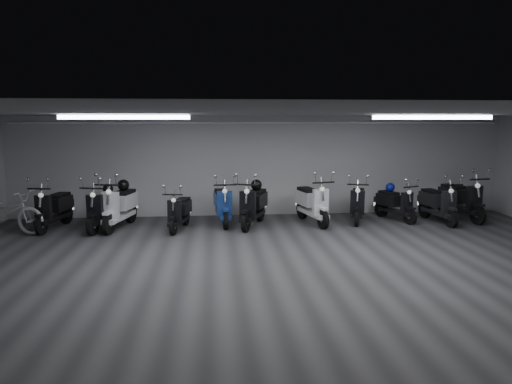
{
  "coord_description": "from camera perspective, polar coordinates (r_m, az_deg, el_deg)",
  "views": [
    {
      "loc": [
        -1.35,
        -7.86,
        2.67
      ],
      "look_at": [
        -0.4,
        2.5,
        1.05
      ],
      "focal_mm": 32.09,
      "sensor_mm": 36.0,
      "label": 1
    }
  ],
  "objects": [
    {
      "name": "floor",
      "position": [
        8.41,
        4.31,
        -9.71
      ],
      "size": [
        14.0,
        10.0,
        0.01
      ],
      "primitive_type": "cube",
      "color": "#333335",
      "rests_on": "ground"
    },
    {
      "name": "ceiling",
      "position": [
        7.98,
        4.55,
        9.8
      ],
      "size": [
        14.0,
        10.0,
        0.01
      ],
      "primitive_type": "cube",
      "color": "gray",
      "rests_on": "ground"
    },
    {
      "name": "back_wall",
      "position": [
        13.0,
        0.73,
        3.24
      ],
      "size": [
        14.0,
        0.01,
        2.8
      ],
      "primitive_type": "cube",
      "color": "#ABABAD",
      "rests_on": "ground"
    },
    {
      "name": "front_wall",
      "position": [
        3.4,
        19.07,
        -13.53
      ],
      "size": [
        14.0,
        0.01,
        2.8
      ],
      "primitive_type": "cube",
      "color": "#ABABAD",
      "rests_on": "ground"
    },
    {
      "name": "fluor_strip_left",
      "position": [
        9.01,
        -16.01,
        8.96
      ],
      "size": [
        2.4,
        0.18,
        0.08
      ],
      "primitive_type": "cube",
      "color": "white",
      "rests_on": "ceiling"
    },
    {
      "name": "fluor_strip_right",
      "position": [
        9.87,
        21.14,
        8.67
      ],
      "size": [
        2.4,
        0.18,
        0.08
      ],
      "primitive_type": "cube",
      "color": "white",
      "rests_on": "ceiling"
    },
    {
      "name": "conduit",
      "position": [
        12.85,
        0.78,
        8.62
      ],
      "size": [
        13.6,
        0.05,
        0.05
      ],
      "primitive_type": "cylinder",
      "rotation": [
        0.0,
        1.57,
        0.0
      ],
      "color": "white",
      "rests_on": "back_wall"
    },
    {
      "name": "scooter_0",
      "position": [
        12.38,
        -23.95,
        -1.15
      ],
      "size": [
        0.92,
        1.92,
        1.37
      ],
      "primitive_type": null,
      "rotation": [
        0.0,
        0.0,
        -0.17
      ],
      "color": "black",
      "rests_on": "floor"
    },
    {
      "name": "scooter_1",
      "position": [
        11.87,
        -18.44,
        -1.18
      ],
      "size": [
        1.03,
        1.96,
        1.39
      ],
      "primitive_type": null,
      "rotation": [
        0.0,
        0.0,
        -0.23
      ],
      "color": "black",
      "rests_on": "floor"
    },
    {
      "name": "scooter_2",
      "position": [
        11.87,
        -16.66,
        -0.89
      ],
      "size": [
        1.09,
        2.08,
        1.48
      ],
      "primitive_type": null,
      "rotation": [
        0.0,
        0.0,
        -0.22
      ],
      "color": "silver",
      "rests_on": "floor"
    },
    {
      "name": "scooter_3",
      "position": [
        11.39,
        -9.53,
        -1.74
      ],
      "size": [
        0.87,
        1.69,
        1.2
      ],
      "primitive_type": null,
      "rotation": [
        0.0,
        0.0,
        -0.21
      ],
      "color": "black",
      "rests_on": "floor"
    },
    {
      "name": "scooter_4",
      "position": [
        11.91,
        -4.19,
        -0.74
      ],
      "size": [
        0.78,
        1.9,
        1.38
      ],
      "primitive_type": null,
      "rotation": [
        0.0,
        0.0,
        0.09
      ],
      "color": "navy",
      "rests_on": "floor"
    },
    {
      "name": "scooter_5",
      "position": [
        11.59,
        -0.32,
        -0.83
      ],
      "size": [
        1.31,
        2.04,
        1.44
      ],
      "primitive_type": null,
      "rotation": [
        0.0,
        0.0,
        -0.38
      ],
      "color": "black",
      "rests_on": "floor"
    },
    {
      "name": "scooter_6",
      "position": [
        12.0,
        7.04,
        -0.54
      ],
      "size": [
        1.06,
        2.05,
        1.45
      ],
      "primitive_type": null,
      "rotation": [
        0.0,
        0.0,
        0.22
      ],
      "color": "white",
      "rests_on": "floor"
    },
    {
      "name": "scooter_7",
      "position": [
        12.45,
        12.6,
        -0.61
      ],
      "size": [
        1.16,
        1.9,
        1.34
      ],
      "primitive_type": null,
      "rotation": [
        0.0,
        0.0,
        -0.34
      ],
      "color": "black",
      "rests_on": "floor"
    },
    {
      "name": "scooter_8",
      "position": [
        12.85,
        17.02,
        -0.74
      ],
      "size": [
        1.1,
        1.74,
        1.23
      ],
      "primitive_type": null,
      "rotation": [
        0.0,
        0.0,
        0.36
      ],
      "color": "black",
      "rests_on": "floor"
    },
    {
      "name": "scooter_9",
      "position": [
        12.96,
        21.78,
        -0.64
      ],
      "size": [
        0.8,
        1.87,
        1.35
      ],
      "primitive_type": null,
      "rotation": [
        0.0,
        0.0,
        0.11
      ],
      "color": "black",
      "rests_on": "floor"
    },
    {
      "name": "bicycle",
      "position": [
        12.4,
        -28.75,
        -1.7
      ],
      "size": [
        2.08,
        1.2,
        1.27
      ],
      "primitive_type": "imported",
      "rotation": [
        0.0,
        0.0,
        1.3
      ],
      "color": "white",
      "rests_on": "floor"
    },
    {
      "name": "scooter_10",
      "position": [
        13.6,
        24.23,
        -0.11
      ],
      "size": [
        1.01,
        2.07,
        1.47
      ],
      "primitive_type": null,
      "rotation": [
        0.0,
        0.0,
        0.19
      ],
      "color": "black",
      "rests_on": "floor"
    },
    {
      "name": "helmet_0",
      "position": [
        12.07,
        -16.2,
        0.83
      ],
      "size": [
        0.29,
        0.29,
        0.29
      ],
      "primitive_type": "sphere",
      "color": "black",
      "rests_on": "scooter_2"
    },
    {
      "name": "helmet_1",
      "position": [
        12.98,
        16.39,
        0.58
      ],
      "size": [
        0.25,
        0.25,
        0.25
      ],
      "primitive_type": "sphere",
      "color": "navy",
      "rests_on": "scooter_8"
    },
    {
      "name": "helmet_2",
      "position": [
        11.79,
        0.05,
        0.9
      ],
      "size": [
        0.29,
        0.29,
        0.29
      ],
      "primitive_type": "sphere",
      "color": "black",
      "rests_on": "scooter_5"
    },
    {
      "name": "helmet_3",
      "position": [
        12.06,
        -17.97,
        0.4
      ],
      "size": [
        0.25,
        0.25,
        0.25
      ],
      "primitive_type": "sphere",
      "color": "black",
      "rests_on": "scooter_1"
    }
  ]
}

